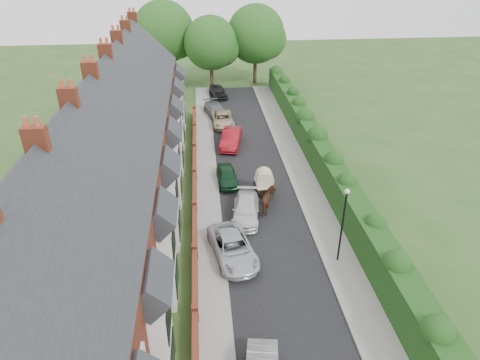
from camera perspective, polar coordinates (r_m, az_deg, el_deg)
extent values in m
plane|color=#2D4C1E|center=(23.96, 7.56, -17.28)|extent=(140.00, 140.00, 0.00)
cube|color=black|center=(32.26, 2.63, -3.13)|extent=(6.00, 58.00, 0.02)
cube|color=gray|center=(33.00, 9.71, -2.65)|extent=(2.20, 58.00, 0.12)
cube|color=gray|center=(31.98, -4.23, -3.39)|extent=(1.70, 58.00, 0.12)
cube|color=gray|center=(32.75, 7.93, -2.75)|extent=(0.18, 58.00, 0.13)
cube|color=gray|center=(32.00, -2.79, -3.32)|extent=(0.18, 58.00, 0.13)
cube|color=#173711|center=(32.89, 12.92, -0.71)|extent=(1.50, 58.00, 2.50)
cube|color=maroon|center=(30.20, -17.10, 0.17)|extent=(8.00, 40.00, 6.50)
cube|color=#24272A|center=(28.83, -18.04, 5.82)|extent=(8.00, 40.20, 8.00)
cube|color=white|center=(19.64, -10.35, -19.86)|extent=(0.70, 2.40, 5.20)
cube|color=black|center=(20.52, -8.92, -22.04)|extent=(0.06, 1.80, 1.60)
cube|color=black|center=(18.72, -9.51, -17.44)|extent=(0.06, 1.80, 1.60)
cube|color=#24272A|center=(17.52, -11.74, -13.42)|extent=(1.70, 2.60, 1.70)
cube|color=#3F2D2D|center=(22.22, -10.45, -18.40)|extent=(0.08, 0.90, 2.10)
cube|color=white|center=(19.82, -11.32, -12.07)|extent=(0.12, 1.20, 1.60)
cube|color=white|center=(23.22, -9.55, -10.50)|extent=(0.70, 2.40, 5.20)
cube|color=black|center=(23.97, -8.41, -12.68)|extent=(0.06, 1.80, 1.60)
cube|color=black|center=(22.44, -8.85, -8.12)|extent=(0.06, 1.80, 1.60)
cube|color=#24272A|center=(21.45, -10.61, -4.34)|extent=(1.70, 2.60, 1.70)
cube|color=#3F2D2D|center=(25.84, -9.72, -10.19)|extent=(0.08, 0.90, 2.10)
cube|color=white|center=(23.79, -10.38, -4.10)|extent=(0.12, 1.20, 1.60)
cube|color=white|center=(27.24, -9.01, -3.77)|extent=(0.70, 2.40, 5.20)
cube|color=black|center=(27.88, -8.06, -5.80)|extent=(0.06, 1.80, 1.60)
cube|color=black|center=(26.59, -8.42, -1.57)|extent=(0.06, 1.80, 1.60)
cube|color=#24272A|center=(25.76, -9.86, 1.82)|extent=(1.70, 2.60, 1.70)
cube|color=#3F2D2D|center=(29.87, -9.20, -4.09)|extent=(0.08, 0.90, 2.10)
cube|color=white|center=(28.09, -9.73, 1.51)|extent=(0.12, 1.20, 1.60)
cube|color=white|center=(31.55, -8.62, 1.19)|extent=(0.70, 2.40, 5.20)
cube|color=black|center=(32.11, -7.81, -0.67)|extent=(0.06, 1.80, 1.60)
cube|color=black|center=(30.98, -8.10, 3.18)|extent=(0.06, 1.80, 1.60)
cube|color=#24272A|center=(30.28, -9.33, 6.18)|extent=(1.70, 2.60, 1.70)
cube|color=#3F2D2D|center=(34.15, -8.82, 0.53)|extent=(0.08, 0.90, 2.10)
cube|color=white|center=(32.59, -9.25, 5.61)|extent=(0.12, 1.20, 1.60)
cube|color=white|center=(36.04, -8.33, 4.93)|extent=(0.70, 2.40, 5.20)
cube|color=black|center=(36.52, -7.61, 3.25)|extent=(0.06, 1.80, 1.60)
cube|color=black|center=(35.54, -7.86, 6.72)|extent=(0.06, 1.80, 1.60)
cube|color=#24272A|center=(34.93, -8.93, 9.40)|extent=(1.70, 2.60, 1.70)
cube|color=#3F2D2D|center=(38.60, -8.52, 4.10)|extent=(0.08, 0.90, 2.10)
cube|color=white|center=(37.22, -8.89, 8.70)|extent=(0.12, 1.20, 1.60)
cube|color=white|center=(40.64, -8.09, 7.83)|extent=(0.70, 2.40, 5.20)
cube|color=black|center=(41.07, -7.46, 6.30)|extent=(0.06, 1.80, 1.60)
cube|color=black|center=(40.20, -7.68, 9.45)|extent=(0.06, 1.80, 1.60)
cube|color=#24272A|center=(39.66, -8.62, 11.85)|extent=(1.70, 2.60, 1.70)
cube|color=#3F2D2D|center=(43.18, -8.28, 6.92)|extent=(0.08, 0.90, 2.10)
cube|color=white|center=(41.93, -8.60, 11.10)|extent=(0.12, 1.20, 1.60)
cube|color=white|center=(45.33, -7.91, 10.14)|extent=(0.70, 2.40, 5.20)
cube|color=black|center=(45.72, -7.34, 8.75)|extent=(0.06, 1.80, 1.60)
cube|color=black|center=(44.94, -7.53, 11.61)|extent=(0.06, 1.80, 1.60)
cube|color=#24272A|center=(44.45, -8.37, 13.78)|extent=(1.70, 2.60, 1.70)
cube|color=#3F2D2D|center=(47.84, -8.09, 9.19)|extent=(0.08, 0.90, 2.10)
cube|color=white|center=(46.71, -8.37, 13.01)|extent=(0.12, 1.20, 1.60)
cube|color=brown|center=(18.57, -25.39, 4.16)|extent=(0.90, 0.50, 1.60)
cylinder|color=#A24930|center=(18.30, -26.61, 6.80)|extent=(0.20, 0.20, 0.50)
cylinder|color=#A24930|center=(18.16, -25.43, 6.91)|extent=(0.20, 0.20, 0.50)
cube|color=brown|center=(23.00, -21.76, 9.49)|extent=(0.90, 0.50, 1.60)
cylinder|color=#A24930|center=(22.78, -22.70, 11.67)|extent=(0.20, 0.20, 0.50)
cylinder|color=#A24930|center=(22.67, -21.72, 11.78)|extent=(0.20, 0.20, 0.50)
cube|color=brown|center=(27.62, -19.27, 13.04)|extent=(0.90, 0.50, 1.60)
cylinder|color=#A24930|center=(27.44, -20.02, 14.89)|extent=(0.20, 0.20, 0.50)
cylinder|color=#A24930|center=(27.35, -19.18, 14.98)|extent=(0.20, 0.20, 0.50)
cube|color=brown|center=(32.36, -17.45, 15.55)|extent=(0.90, 0.50, 1.60)
cylinder|color=#A24930|center=(32.21, -18.08, 17.15)|extent=(0.20, 0.20, 0.50)
cylinder|color=#A24930|center=(32.13, -17.35, 17.22)|extent=(0.20, 0.20, 0.50)
cube|color=brown|center=(37.17, -16.08, 17.41)|extent=(0.90, 0.50, 1.60)
cylinder|color=#A24930|center=(37.03, -16.61, 18.80)|extent=(0.20, 0.20, 0.50)
cylinder|color=#A24930|center=(36.96, -15.97, 18.87)|extent=(0.20, 0.20, 0.50)
cube|color=brown|center=(42.02, -15.00, 18.83)|extent=(0.90, 0.50, 1.60)
cylinder|color=#A24930|center=(41.90, -15.46, 20.07)|extent=(0.20, 0.20, 0.50)
cylinder|color=#A24930|center=(41.84, -14.89, 20.13)|extent=(0.20, 0.20, 0.50)
cube|color=brown|center=(46.90, -14.13, 19.95)|extent=(0.90, 0.50, 1.60)
cylinder|color=#A24930|center=(46.80, -14.54, 21.07)|extent=(0.20, 0.20, 0.50)
cylinder|color=#A24930|center=(46.74, -14.02, 21.12)|extent=(0.20, 0.20, 0.50)
cube|color=brown|center=(21.58, -5.98, -22.32)|extent=(0.30, 4.70, 0.90)
cube|color=brown|center=(25.00, -6.02, -13.30)|extent=(0.30, 4.70, 0.90)
cube|color=brown|center=(28.88, -6.04, -6.58)|extent=(0.30, 4.70, 0.90)
cube|color=brown|center=(33.06, -6.06, -1.50)|extent=(0.30, 4.70, 0.90)
cube|color=brown|center=(37.45, -6.08, 2.41)|extent=(0.30, 4.70, 0.90)
cube|color=brown|center=(41.97, -6.09, 5.49)|extent=(0.30, 4.70, 0.90)
cube|color=brown|center=(46.59, -6.10, 7.97)|extent=(0.30, 4.70, 0.90)
cube|color=brown|center=(23.15, -6.01, -17.31)|extent=(0.35, 0.35, 1.10)
cube|color=brown|center=(26.83, -6.04, -9.53)|extent=(0.35, 0.35, 1.10)
cube|color=brown|center=(30.89, -6.06, -3.71)|extent=(0.35, 0.35, 1.10)
cube|color=brown|center=(35.19, -6.08, 0.72)|extent=(0.35, 0.35, 1.10)
cube|color=brown|center=(39.65, -6.09, 4.17)|extent=(0.35, 0.35, 1.10)
cube|color=brown|center=(44.23, -6.10, 6.92)|extent=(0.35, 0.35, 1.10)
cube|color=brown|center=(48.89, -6.11, 9.14)|extent=(0.35, 0.35, 1.10)
cylinder|color=black|center=(26.13, 13.41, -6.41)|extent=(0.12, 0.12, 4.80)
cylinder|color=black|center=(24.81, 14.05, -1.81)|extent=(0.20, 0.20, 0.10)
sphere|color=silver|center=(24.73, 14.09, -1.51)|extent=(0.32, 0.32, 0.32)
cylinder|color=#332316|center=(57.90, -3.82, 14.35)|extent=(0.50, 0.50, 4.75)
sphere|color=#174718|center=(57.10, -3.94, 17.76)|extent=(6.80, 6.80, 6.80)
sphere|color=#174718|center=(57.58, -2.51, 17.22)|extent=(4.76, 4.76, 4.76)
cylinder|color=#332316|center=(60.23, 2.02, 15.23)|extent=(0.50, 0.50, 5.25)
sphere|color=#174718|center=(59.40, 2.09, 18.87)|extent=(7.60, 7.60, 7.60)
sphere|color=#174718|center=(60.04, 3.55, 18.24)|extent=(5.32, 5.32, 5.32)
cylinder|color=#332316|center=(60.86, -9.79, 15.12)|extent=(0.50, 0.50, 5.50)
sphere|color=#174718|center=(60.01, -10.13, 18.88)|extent=(8.00, 8.00, 8.00)
sphere|color=#174718|center=(60.35, -8.46, 18.32)|extent=(5.60, 5.60, 5.60)
imported|color=#BABDC2|center=(26.76, -0.97, -9.02)|extent=(3.29, 5.46, 1.42)
imported|color=silver|center=(30.34, 0.81, -3.95)|extent=(2.56, 4.79, 1.32)
imported|color=#0F331B|center=(34.62, -1.74, 0.55)|extent=(1.76, 3.88, 1.29)
imported|color=maroon|center=(41.01, -1.19, 5.58)|extent=(2.58, 5.00, 1.57)
imported|color=#C8B190|center=(45.96, -2.34, 8.09)|extent=(2.38, 4.83, 1.32)
imported|color=slate|center=(48.52, -3.26, 9.28)|extent=(2.98, 5.08, 1.38)
imported|color=black|center=(54.87, -2.94, 11.75)|extent=(2.43, 4.59, 1.49)
imported|color=#4D2C1C|center=(30.96, 3.84, -2.80)|extent=(1.46, 2.25, 1.75)
cube|color=black|center=(32.85, 3.25, -0.78)|extent=(1.21, 2.01, 0.50)
cylinder|color=#C4B998|center=(32.50, 3.28, 0.29)|extent=(1.31, 1.26, 1.31)
cube|color=#C4B998|center=(32.72, 3.26, -0.40)|extent=(1.33, 2.06, 0.04)
cylinder|color=black|center=(33.48, 1.98, -0.91)|extent=(0.08, 0.90, 0.90)
cylinder|color=black|center=(33.66, 4.18, -0.80)|extent=(0.08, 0.90, 0.90)
cylinder|color=black|center=(31.83, 2.91, -1.73)|extent=(0.06, 1.81, 0.06)
cylinder|color=black|center=(31.93, 4.16, -1.66)|extent=(0.06, 1.81, 0.06)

